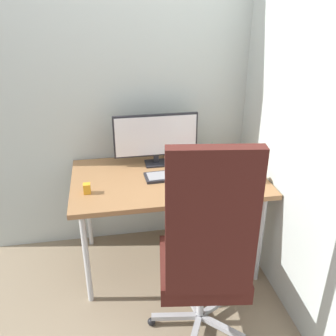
% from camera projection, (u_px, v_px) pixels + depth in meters
% --- Properties ---
extents(ground_plane, '(8.00, 8.00, 0.00)m').
position_uv_depth(ground_plane, '(168.00, 260.00, 2.86)').
color(ground_plane, gray).
extents(wall_back, '(2.67, 0.04, 2.80)m').
position_uv_depth(wall_back, '(158.00, 64.00, 2.63)').
color(wall_back, '#B7C1BC').
rests_on(wall_back, ground_plane).
extents(wall_side_right, '(0.04, 2.14, 2.80)m').
position_uv_depth(wall_side_right, '(288.00, 78.00, 2.20)').
color(wall_side_right, '#B7C1BC').
rests_on(wall_side_right, ground_plane).
extents(desk, '(1.31, 0.77, 0.72)m').
position_uv_depth(desk, '(168.00, 183.00, 2.58)').
color(desk, '#996B42').
rests_on(desk, ground_plane).
extents(office_chair, '(0.61, 0.62, 1.28)m').
position_uv_depth(office_chair, '(206.00, 253.00, 1.95)').
color(office_chair, black).
rests_on(office_chair, ground_plane).
extents(monitor, '(0.60, 0.13, 0.37)m').
position_uv_depth(monitor, '(156.00, 137.00, 2.65)').
color(monitor, black).
rests_on(monitor, desk).
extents(keyboard, '(0.43, 0.17, 0.02)m').
position_uv_depth(keyboard, '(176.00, 175.00, 2.55)').
color(keyboard, black).
rests_on(keyboard, desk).
extents(mouse, '(0.09, 0.12, 0.03)m').
position_uv_depth(mouse, '(230.00, 168.00, 2.63)').
color(mouse, '#333338').
rests_on(mouse, desk).
extents(pen_holder, '(0.08, 0.08, 0.16)m').
position_uv_depth(pen_holder, '(209.00, 155.00, 2.75)').
color(pen_holder, '#9EA0A5').
rests_on(pen_holder, desk).
extents(notebook, '(0.20, 0.22, 0.03)m').
position_uv_depth(notebook, '(223.00, 187.00, 2.39)').
color(notebook, '#B23333').
rests_on(notebook, desk).
extents(coffee_mug, '(0.12, 0.08, 0.09)m').
position_uv_depth(coffee_mug, '(252.00, 175.00, 2.47)').
color(coffee_mug, orange).
rests_on(coffee_mug, desk).
extents(desk_clamp_accessory, '(0.04, 0.04, 0.07)m').
position_uv_depth(desk_clamp_accessory, '(87.00, 189.00, 2.33)').
color(desk_clamp_accessory, orange).
rests_on(desk_clamp_accessory, desk).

